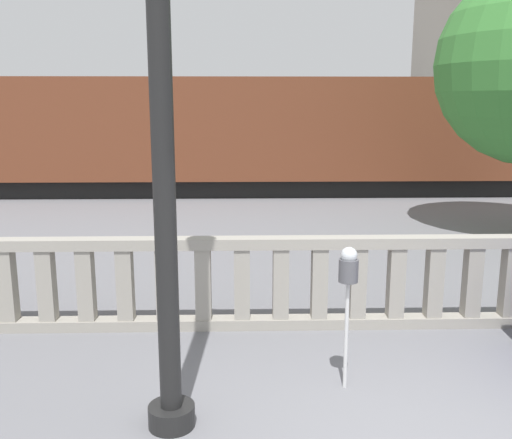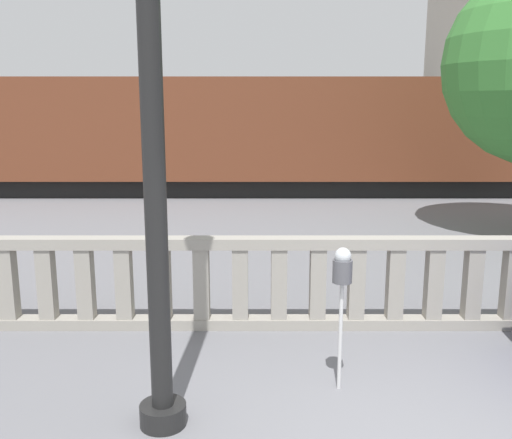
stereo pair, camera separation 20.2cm
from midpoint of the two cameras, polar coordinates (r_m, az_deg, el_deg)
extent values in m
cube|color=gray|center=(7.69, 10.59, -10.10)|extent=(17.69, 0.24, 0.14)
cube|color=gray|center=(7.37, 10.91, -2.32)|extent=(17.69, 0.24, 0.14)
cube|color=gray|center=(8.00, -22.90, -5.91)|extent=(0.20, 0.20, 0.93)
cube|color=gray|center=(7.82, -19.51, -6.04)|extent=(0.20, 0.20, 0.93)
cube|color=gray|center=(7.67, -15.98, -6.16)|extent=(0.20, 0.20, 0.93)
cube|color=gray|center=(7.55, -12.31, -6.26)|extent=(0.20, 0.20, 0.93)
cube|color=gray|center=(7.46, -8.55, -6.34)|extent=(0.20, 0.20, 0.93)
cube|color=gray|center=(7.41, -4.70, -6.39)|extent=(0.20, 0.20, 0.93)
cube|color=gray|center=(7.38, -0.82, -6.41)|extent=(0.20, 0.20, 0.93)
cube|color=gray|center=(7.39, 3.08, -6.40)|extent=(0.20, 0.20, 0.93)
cube|color=gray|center=(7.44, 6.94, -6.36)|extent=(0.20, 0.20, 0.93)
cube|color=gray|center=(7.51, 10.75, -6.30)|extent=(0.20, 0.20, 0.93)
cube|color=gray|center=(7.62, 14.46, -6.21)|extent=(0.20, 0.20, 0.93)
cube|color=gray|center=(7.76, 18.05, -6.09)|extent=(0.20, 0.20, 0.93)
cube|color=gray|center=(7.93, 21.50, -5.96)|extent=(0.20, 0.20, 0.93)
cube|color=gray|center=(8.12, 24.79, -5.82)|extent=(0.20, 0.20, 0.93)
cylinder|color=black|center=(5.55, -8.20, -18.73)|extent=(0.43, 0.43, 0.20)
cylinder|color=black|center=(4.79, -9.24, 12.96)|extent=(0.19, 0.19, 5.64)
cylinder|color=silver|center=(5.97, 9.39, -11.45)|extent=(0.04, 0.04, 1.14)
cylinder|color=#4C4C51|center=(5.74, 9.62, -5.12)|extent=(0.20, 0.20, 0.23)
sphere|color=#B2B7BC|center=(5.69, 9.68, -3.60)|extent=(0.17, 0.17, 0.17)
cube|color=black|center=(18.56, -4.05, 3.56)|extent=(28.24, 2.32, 0.55)
cube|color=brown|center=(18.40, -4.13, 9.13)|extent=(28.82, 2.90, 3.06)
cube|color=black|center=(31.32, 5.04, 6.87)|extent=(22.39, 2.42, 0.55)
cube|color=#4C5156|center=(31.22, 5.10, 10.30)|extent=(22.84, 3.03, 3.20)
cube|color=#4C5156|center=(33.59, 22.72, 12.80)|extent=(3.00, 2.73, 0.60)
camera|label=1|loc=(0.10, -89.29, 0.15)|focal=40.00mm
camera|label=2|loc=(0.10, 90.71, -0.15)|focal=40.00mm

